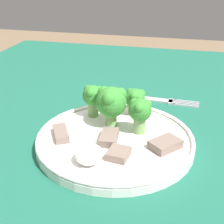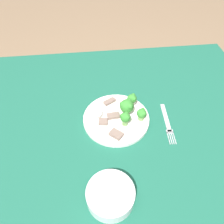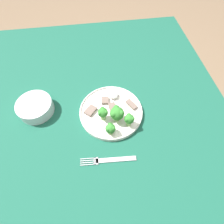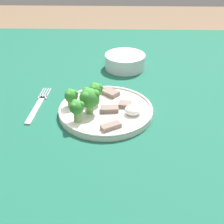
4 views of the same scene
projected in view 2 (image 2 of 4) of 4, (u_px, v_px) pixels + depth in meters
ground_plane at (115, 216)px, 1.26m from camera, size 8.00×8.00×0.00m
table at (117, 159)px, 0.79m from camera, size 1.22×1.17×0.72m
dinner_plate at (116, 119)px, 0.80m from camera, size 0.24×0.24×0.02m
fork at (167, 123)px, 0.79m from camera, size 0.03×0.19×0.00m
cream_bowl at (111, 195)px, 0.59m from camera, size 0.13×0.13×0.05m
broccoli_floret_near_rim_left at (127, 106)px, 0.78m from camera, size 0.05×0.05×0.07m
broccoli_floret_center_left at (142, 114)px, 0.77m from camera, size 0.04×0.03×0.05m
broccoli_floret_back_left at (132, 99)px, 0.81m from camera, size 0.04×0.04×0.06m
broccoli_floret_front_left at (125, 118)px, 0.75m from camera, size 0.04×0.04×0.06m
meat_slice_front_slice at (112, 116)px, 0.79m from camera, size 0.05×0.03×0.01m
meat_slice_middle_slice at (103, 122)px, 0.78m from camera, size 0.04×0.03×0.01m
meat_slice_rear_slice at (110, 101)px, 0.84m from camera, size 0.05×0.04×0.01m
meat_slice_edge_slice at (115, 134)px, 0.74m from camera, size 0.05×0.05×0.01m
sauce_dollop at (97, 113)px, 0.79m from camera, size 0.04×0.04×0.02m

